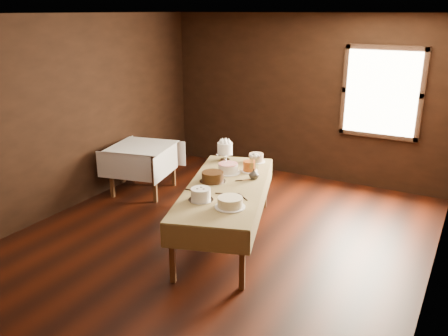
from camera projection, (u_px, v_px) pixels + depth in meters
floor at (216, 242)px, 6.02m from camera, size 5.00×6.00×0.01m
ceiling at (215, 13)px, 5.13m from camera, size 5.00×6.00×0.01m
wall_back at (303, 98)px, 8.05m from camera, size 5.00×0.02×2.80m
wall_left at (66, 115)px, 6.73m from camera, size 0.02×6.00×2.80m
wall_right at (444, 170)px, 4.42m from camera, size 0.02×6.00×2.80m
window at (382, 93)px, 7.34m from camera, size 1.10×0.05×1.30m
display_table at (226, 189)px, 5.90m from camera, size 1.66×2.58×0.75m
side_table at (142, 151)px, 7.50m from camera, size 1.10×1.10×0.78m
cake_meringue at (225, 152)px, 6.81m from camera, size 0.26×0.26×0.28m
cake_speckled at (256, 158)px, 6.77m from camera, size 0.26×0.26×0.12m
cake_lattice at (228, 169)px, 6.31m from camera, size 0.33×0.33×0.12m
cake_caramel at (249, 167)px, 6.37m from camera, size 0.23×0.23×0.15m
cake_chocolate at (213, 177)px, 5.98m from camera, size 0.39×0.39×0.13m
cake_swirl at (201, 195)px, 5.39m from camera, size 0.30×0.30×0.15m
cake_cream at (230, 203)px, 5.21m from camera, size 0.39×0.39×0.12m
cake_server_a at (229, 194)px, 5.58m from camera, size 0.24×0.10×0.01m
cake_server_b at (244, 198)px, 5.46m from camera, size 0.21×0.16×0.01m
cake_server_d at (247, 180)px, 6.06m from camera, size 0.19×0.18×0.01m
cake_server_e at (197, 191)px, 5.68m from camera, size 0.24×0.05×0.01m
flower_vase at (254, 174)px, 6.08m from camera, size 0.17×0.17×0.14m
flower_bouquet at (254, 160)px, 6.02m from camera, size 0.14×0.14×0.20m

